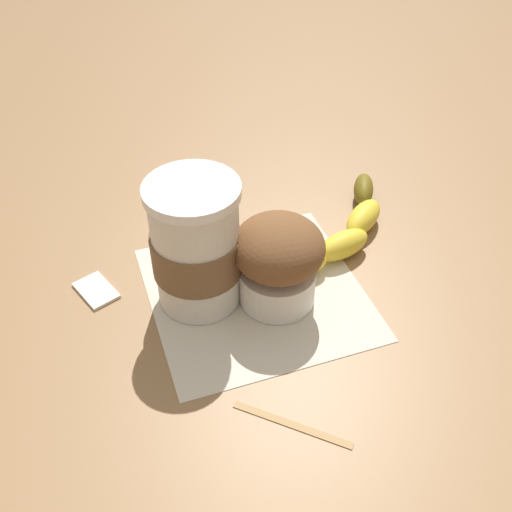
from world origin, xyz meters
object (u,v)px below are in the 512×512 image
object	(u,v)px
banana	(346,228)
coffee_cup	(196,246)
muffin	(278,260)
sugar_packet	(96,289)

from	to	relation	value
banana	coffee_cup	bearing A→B (deg)	178.93
muffin	banana	size ratio (longest dim) A/B	0.49
coffee_cup	muffin	world-z (taller)	coffee_cup
coffee_cup	muffin	distance (m)	0.08
coffee_cup	sugar_packet	xyz separation A→B (m)	(-0.09, 0.06, -0.07)
muffin	sugar_packet	distance (m)	0.20
coffee_cup	muffin	xyz separation A→B (m)	(0.07, -0.05, -0.01)
coffee_cup	sugar_packet	world-z (taller)	coffee_cup
coffee_cup	muffin	size ratio (longest dim) A/B	1.40
banana	sugar_packet	bearing A→B (deg)	166.45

